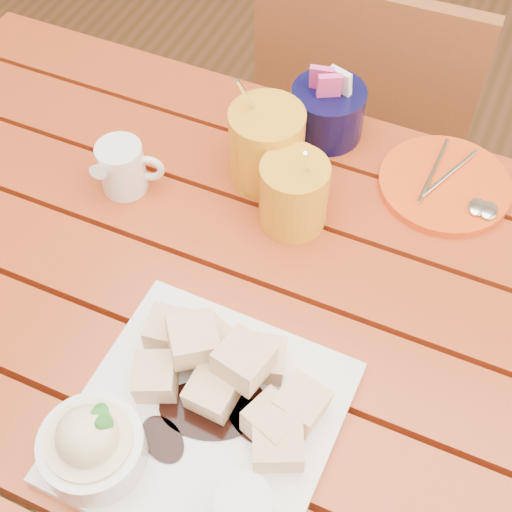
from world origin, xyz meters
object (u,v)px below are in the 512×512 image
at_px(dessert_plate, 183,420).
at_px(orange_saucer, 446,185).
at_px(coffee_mug_right, 269,146).
at_px(table, 229,357).
at_px(coffee_mug_left, 292,192).
at_px(chair_far, 365,127).

xyz_separation_m(dessert_plate, orange_saucer, (0.16, 0.46, -0.02)).
distance_m(dessert_plate, coffee_mug_right, 0.39).
relative_size(coffee_mug_right, orange_saucer, 0.93).
distance_m(table, coffee_mug_left, 0.23).
height_order(dessert_plate, orange_saucer, dessert_plate).
distance_m(table, coffee_mug_right, 0.28).
height_order(table, orange_saucer, orange_saucer).
xyz_separation_m(table, chair_far, (-0.02, 0.68, -0.18)).
bearing_deg(coffee_mug_right, table, -70.14).
bearing_deg(table, orange_saucer, 58.46).
distance_m(coffee_mug_left, chair_far, 0.61).
height_order(coffee_mug_right, chair_far, coffee_mug_right).
bearing_deg(chair_far, orange_saucer, 116.30).
relative_size(table, chair_far, 1.44).
height_order(dessert_plate, coffee_mug_right, coffee_mug_right).
relative_size(dessert_plate, orange_saucer, 1.53).
xyz_separation_m(coffee_mug_right, orange_saucer, (0.23, 0.08, -0.05)).
height_order(table, coffee_mug_right, coffee_mug_right).
distance_m(table, chair_far, 0.70).
bearing_deg(coffee_mug_left, coffee_mug_right, 152.90).
distance_m(table, dessert_plate, 0.21).
height_order(table, coffee_mug_left, coffee_mug_left).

